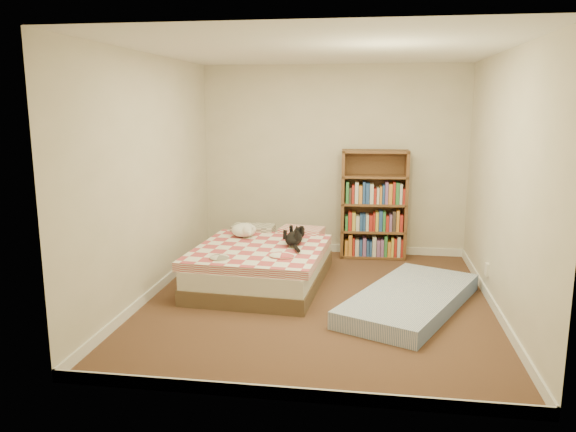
# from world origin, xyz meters

# --- Properties ---
(room) EXTENTS (3.51, 4.01, 2.51)m
(room) POSITION_xyz_m (0.00, 0.00, 1.20)
(room) COLOR #4A2B20
(room) RESTS_ON ground
(bed) EXTENTS (1.48, 1.96, 0.50)m
(bed) POSITION_xyz_m (-0.67, 0.54, 0.23)
(bed) COLOR brown
(bed) RESTS_ON room
(bookshelf) EXTENTS (0.86, 0.32, 1.42)m
(bookshelf) POSITION_xyz_m (0.55, 1.82, 0.53)
(bookshelf) COLOR brown
(bookshelf) RESTS_ON room
(floor_mattress) EXTENTS (1.54, 2.05, 0.17)m
(floor_mattress) POSITION_xyz_m (0.93, -0.05, 0.08)
(floor_mattress) COLOR #667CAA
(floor_mattress) RESTS_ON room
(black_cat) EXTENTS (0.26, 0.71, 0.16)m
(black_cat) POSITION_xyz_m (-0.33, 0.59, 0.52)
(black_cat) COLOR black
(black_cat) RESTS_ON bed
(white_dog) EXTENTS (0.35, 0.38, 0.16)m
(white_dog) POSITION_xyz_m (-0.96, 0.84, 0.53)
(white_dog) COLOR white
(white_dog) RESTS_ON bed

